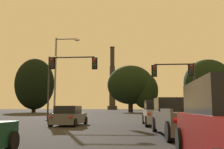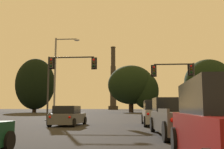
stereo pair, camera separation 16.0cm
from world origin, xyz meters
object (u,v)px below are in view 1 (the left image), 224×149
(pickup_truck_right_lane_second, at_px, (180,118))
(hatchback_left_lane_front, at_px, (69,116))
(traffic_light_overhead_right, at_px, (180,77))
(street_lamp, at_px, (59,70))
(smokestack, at_px, (112,85))
(suv_right_lane_front, at_px, (157,113))
(traffic_light_overhead_left, at_px, (64,71))

(pickup_truck_right_lane_second, xyz_separation_m, hatchback_left_lane_front, (-6.92, 6.36, -0.14))
(hatchback_left_lane_front, xyz_separation_m, traffic_light_overhead_right, (9.50, 7.84, 3.77))
(street_lamp, bearing_deg, smokestack, 92.39)
(suv_right_lane_front, bearing_deg, street_lamp, 139.78)
(hatchback_left_lane_front, height_order, traffic_light_overhead_right, traffic_light_overhead_right)
(hatchback_left_lane_front, relative_size, street_lamp, 0.46)
(suv_right_lane_front, xyz_separation_m, traffic_light_overhead_right, (2.99, 7.01, 3.54))
(traffic_light_overhead_left, relative_size, street_lamp, 0.72)
(suv_right_lane_front, xyz_separation_m, smokestack, (-16.31, 158.84, 16.30))
(hatchback_left_lane_front, bearing_deg, traffic_light_overhead_right, 41.94)
(suv_right_lane_front, height_order, traffic_light_overhead_left, traffic_light_overhead_left)
(pickup_truck_right_lane_second, bearing_deg, hatchback_left_lane_front, 134.69)
(traffic_light_overhead_right, relative_size, smokestack, 0.13)
(traffic_light_overhead_left, xyz_separation_m, street_lamp, (-1.19, 2.12, 0.52))
(hatchback_left_lane_front, relative_size, smokestack, 0.10)
(suv_right_lane_front, distance_m, street_lamp, 13.77)
(traffic_light_overhead_right, distance_m, street_lamp, 13.12)
(smokestack, bearing_deg, traffic_light_overhead_left, -87.20)
(traffic_light_overhead_left, xyz_separation_m, smokestack, (-7.47, 152.74, 12.19))
(hatchback_left_lane_front, bearing_deg, street_lamp, 113.60)
(traffic_light_overhead_right, bearing_deg, smokestack, 97.24)
(street_lamp, bearing_deg, traffic_light_overhead_right, -5.33)
(smokestack, bearing_deg, street_lamp, -87.61)
(suv_right_lane_front, relative_size, smokestack, 0.11)
(traffic_light_overhead_right, height_order, smokestack, smokestack)
(street_lamp, bearing_deg, hatchback_left_lane_front, -68.80)
(suv_right_lane_front, distance_m, smokestack, 160.50)
(hatchback_left_lane_front, xyz_separation_m, street_lamp, (-3.51, 9.06, 4.86))
(traffic_light_overhead_right, distance_m, smokestack, 153.58)
(traffic_light_overhead_right, bearing_deg, hatchback_left_lane_front, -140.47)
(pickup_truck_right_lane_second, distance_m, street_lamp, 19.21)
(traffic_light_overhead_right, bearing_deg, traffic_light_overhead_left, -175.62)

